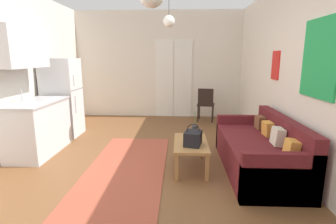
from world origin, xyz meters
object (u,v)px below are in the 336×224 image
object	(u,v)px
refrigerator	(62,98)
pendant_lamp_far	(169,21)
coffee_table	(191,146)
couch	(262,152)
handbag	(193,138)
bamboo_vase	(195,131)
accent_chair	(206,103)

from	to	relation	value
refrigerator	pendant_lamp_far	world-z (taller)	pendant_lamp_far
coffee_table	pendant_lamp_far	distance (m)	2.32
couch	pendant_lamp_far	distance (m)	2.74
handbag	bamboo_vase	bearing A→B (deg)	83.45
handbag	pendant_lamp_far	xyz separation A→B (m)	(-0.40, 1.41, 1.74)
couch	pendant_lamp_far	size ratio (longest dim) A/B	2.86
coffee_table	accent_chair	distance (m)	2.92
coffee_table	refrigerator	size ratio (longest dim) A/B	0.56
refrigerator	bamboo_vase	bearing A→B (deg)	-26.21
coffee_table	couch	bearing A→B (deg)	-0.41
coffee_table	refrigerator	world-z (taller)	refrigerator
bamboo_vase	pendant_lamp_far	size ratio (longest dim) A/B	0.58
bamboo_vase	accent_chair	distance (m)	2.65
handbag	pendant_lamp_far	distance (m)	2.28
pendant_lamp_far	coffee_table	bearing A→B (deg)	-73.61
couch	bamboo_vase	xyz separation A→B (m)	(-0.96, 0.27, 0.22)
handbag	refrigerator	distance (m)	3.14
coffee_table	accent_chair	world-z (taller)	accent_chair
coffee_table	bamboo_vase	distance (m)	0.31
couch	pendant_lamp_far	bearing A→B (deg)	137.55
couch	handbag	xyz separation A→B (m)	(-1.00, -0.13, 0.24)
bamboo_vase	refrigerator	size ratio (longest dim) A/B	0.25
handbag	pendant_lamp_far	world-z (taller)	pendant_lamp_far
bamboo_vase	pendant_lamp_far	bearing A→B (deg)	113.70
refrigerator	accent_chair	bearing A→B (deg)	22.82
coffee_table	bamboo_vase	size ratio (longest dim) A/B	2.25
coffee_table	accent_chair	size ratio (longest dim) A/B	1.04
pendant_lamp_far	handbag	bearing A→B (deg)	-74.24
couch	accent_chair	bearing A→B (deg)	100.46
couch	bamboo_vase	distance (m)	1.02
refrigerator	pendant_lamp_far	size ratio (longest dim) A/B	2.35
accent_chair	couch	bearing A→B (deg)	110.57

